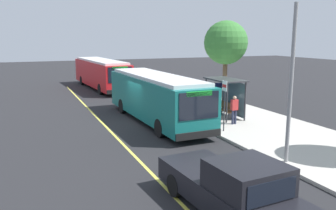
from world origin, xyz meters
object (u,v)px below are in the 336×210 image
(waiting_bench, at_px, (226,110))
(route_sign_post, at_px, (224,99))
(transit_bus_main, at_px, (156,96))
(transit_bus_second, at_px, (101,73))
(pickup_truck, at_px, (231,188))
(pedestrian_commuter, at_px, (234,108))

(waiting_bench, height_order, route_sign_post, route_sign_post)
(transit_bus_main, distance_m, transit_bus_second, 15.54)
(pickup_truck, height_order, pedestrian_commuter, pickup_truck)
(transit_bus_main, xyz_separation_m, pedestrian_commuter, (2.96, 3.81, -0.50))
(pickup_truck, relative_size, waiting_bench, 3.46)
(transit_bus_main, relative_size, waiting_bench, 6.88)
(transit_bus_main, height_order, route_sign_post, same)
(transit_bus_main, distance_m, pedestrian_commuter, 4.85)
(transit_bus_main, height_order, pedestrian_commuter, transit_bus_main)
(route_sign_post, distance_m, pedestrian_commuter, 1.98)
(transit_bus_second, bearing_deg, waiting_bench, 14.89)
(route_sign_post, bearing_deg, transit_bus_second, -172.76)
(transit_bus_second, relative_size, route_sign_post, 4.33)
(waiting_bench, xyz_separation_m, pedestrian_commuter, (1.78, -0.56, 0.48))
(transit_bus_main, relative_size, pickup_truck, 1.99)
(transit_bus_second, distance_m, waiting_bench, 17.32)
(transit_bus_main, bearing_deg, transit_bus_second, -179.73)
(transit_bus_main, relative_size, pedestrian_commuter, 6.51)
(pickup_truck, height_order, waiting_bench, pickup_truck)
(transit_bus_main, xyz_separation_m, pickup_truck, (11.91, -2.13, -0.76))
(waiting_bench, distance_m, route_sign_post, 3.74)
(waiting_bench, distance_m, pedestrian_commuter, 1.93)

